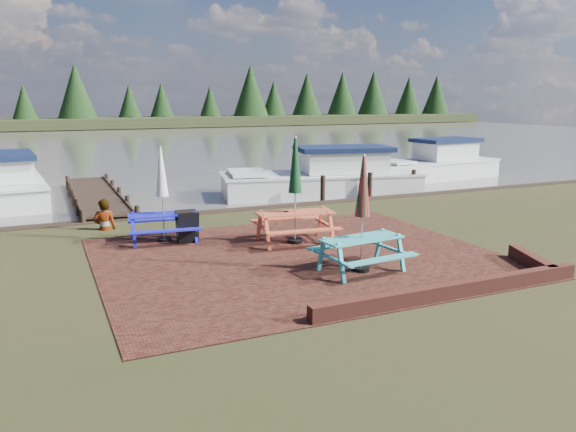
{
  "coord_description": "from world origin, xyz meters",
  "views": [
    {
      "loc": [
        -5.35,
        -10.37,
        3.65
      ],
      "look_at": [
        -0.24,
        1.09,
        1.0
      ],
      "focal_mm": 35.0,
      "sensor_mm": 36.0,
      "label": 1
    }
  ],
  "objects_px": {
    "picnic_table_red": "(295,207)",
    "chalkboard": "(187,227)",
    "picnic_table_blue": "(163,209)",
    "boat_far": "(435,166)",
    "boat_jetty": "(7,185)",
    "picnic_table_teal": "(362,232)",
    "boat_near": "(325,180)",
    "jetty": "(96,195)",
    "person": "(103,199)"
  },
  "relations": [
    {
      "from": "picnic_table_teal",
      "to": "picnic_table_red",
      "type": "bearing_deg",
      "value": 90.26
    },
    {
      "from": "boat_jetty",
      "to": "boat_far",
      "type": "bearing_deg",
      "value": -9.31
    },
    {
      "from": "picnic_table_red",
      "to": "boat_near",
      "type": "bearing_deg",
      "value": 63.74
    },
    {
      "from": "picnic_table_blue",
      "to": "picnic_table_red",
      "type": "bearing_deg",
      "value": -19.39
    },
    {
      "from": "picnic_table_red",
      "to": "boat_jetty",
      "type": "distance_m",
      "value": 12.84
    },
    {
      "from": "jetty",
      "to": "person",
      "type": "height_order",
      "value": "person"
    },
    {
      "from": "picnic_table_teal",
      "to": "picnic_table_blue",
      "type": "relative_size",
      "value": 1.02
    },
    {
      "from": "picnic_table_red",
      "to": "chalkboard",
      "type": "bearing_deg",
      "value": 163.4
    },
    {
      "from": "picnic_table_teal",
      "to": "jetty",
      "type": "bearing_deg",
      "value": 104.31
    },
    {
      "from": "boat_jetty",
      "to": "person",
      "type": "distance_m",
      "value": 7.72
    },
    {
      "from": "chalkboard",
      "to": "picnic_table_blue",
      "type": "bearing_deg",
      "value": 144.3
    },
    {
      "from": "chalkboard",
      "to": "boat_near",
      "type": "relative_size",
      "value": 0.1
    },
    {
      "from": "picnic_table_red",
      "to": "boat_far",
      "type": "relative_size",
      "value": 0.39
    },
    {
      "from": "boat_near",
      "to": "boat_far",
      "type": "bearing_deg",
      "value": -62.05
    },
    {
      "from": "boat_far",
      "to": "chalkboard",
      "type": "bearing_deg",
      "value": 113.05
    },
    {
      "from": "jetty",
      "to": "boat_jetty",
      "type": "xyz_separation_m",
      "value": [
        -3.02,
        1.74,
        0.3
      ]
    },
    {
      "from": "picnic_table_teal",
      "to": "person",
      "type": "xyz_separation_m",
      "value": [
        -4.56,
        6.3,
        -0.0
      ]
    },
    {
      "from": "boat_far",
      "to": "jetty",
      "type": "bearing_deg",
      "value": 83.83
    },
    {
      "from": "picnic_table_red",
      "to": "boat_near",
      "type": "height_order",
      "value": "picnic_table_red"
    },
    {
      "from": "boat_jetty",
      "to": "boat_near",
      "type": "height_order",
      "value": "boat_near"
    },
    {
      "from": "boat_jetty",
      "to": "jetty",
      "type": "bearing_deg",
      "value": -34.09
    },
    {
      "from": "picnic_table_blue",
      "to": "chalkboard",
      "type": "distance_m",
      "value": 0.79
    },
    {
      "from": "picnic_table_blue",
      "to": "boat_jetty",
      "type": "distance_m",
      "value": 10.06
    },
    {
      "from": "jetty",
      "to": "person",
      "type": "bearing_deg",
      "value": -93.13
    },
    {
      "from": "jetty",
      "to": "picnic_table_teal",
      "type": "bearing_deg",
      "value": -70.09
    },
    {
      "from": "picnic_table_teal",
      "to": "boat_jetty",
      "type": "xyz_separation_m",
      "value": [
        -7.28,
        13.5,
        -0.45
      ]
    },
    {
      "from": "picnic_table_red",
      "to": "boat_jetty",
      "type": "height_order",
      "value": "picnic_table_red"
    },
    {
      "from": "boat_near",
      "to": "boat_far",
      "type": "distance_m",
      "value": 7.34
    },
    {
      "from": "chalkboard",
      "to": "boat_jetty",
      "type": "bearing_deg",
      "value": 119.81
    },
    {
      "from": "boat_jetty",
      "to": "boat_far",
      "type": "xyz_separation_m",
      "value": [
        18.63,
        -1.66,
        0.01
      ]
    },
    {
      "from": "chalkboard",
      "to": "boat_near",
      "type": "height_order",
      "value": "boat_near"
    },
    {
      "from": "picnic_table_teal",
      "to": "jetty",
      "type": "xyz_separation_m",
      "value": [
        -4.26,
        11.77,
        -0.76
      ]
    },
    {
      "from": "jetty",
      "to": "person",
      "type": "xyz_separation_m",
      "value": [
        -0.3,
        -5.47,
        0.75
      ]
    },
    {
      "from": "picnic_table_blue",
      "to": "boat_near",
      "type": "distance_m",
      "value": 9.42
    },
    {
      "from": "picnic_table_red",
      "to": "boat_far",
      "type": "distance_m",
      "value": 14.77
    },
    {
      "from": "picnic_table_blue",
      "to": "chalkboard",
      "type": "height_order",
      "value": "picnic_table_blue"
    },
    {
      "from": "picnic_table_teal",
      "to": "boat_jetty",
      "type": "height_order",
      "value": "picnic_table_teal"
    },
    {
      "from": "jetty",
      "to": "person",
      "type": "relative_size",
      "value": 5.23
    },
    {
      "from": "picnic_table_teal",
      "to": "boat_far",
      "type": "relative_size",
      "value": 0.36
    },
    {
      "from": "boat_near",
      "to": "picnic_table_teal",
      "type": "bearing_deg",
      "value": 168.35
    },
    {
      "from": "picnic_table_red",
      "to": "boat_near",
      "type": "relative_size",
      "value": 0.33
    },
    {
      "from": "jetty",
      "to": "boat_near",
      "type": "xyz_separation_m",
      "value": [
        8.56,
        -1.95,
        0.32
      ]
    },
    {
      "from": "jetty",
      "to": "boat_jetty",
      "type": "height_order",
      "value": "boat_jetty"
    },
    {
      "from": "picnic_table_teal",
      "to": "jetty",
      "type": "relative_size",
      "value": 0.27
    },
    {
      "from": "picnic_table_teal",
      "to": "chalkboard",
      "type": "distance_m",
      "value": 4.77
    },
    {
      "from": "boat_jetty",
      "to": "boat_far",
      "type": "height_order",
      "value": "boat_far"
    },
    {
      "from": "boat_near",
      "to": "person",
      "type": "relative_size",
      "value": 4.76
    },
    {
      "from": "jetty",
      "to": "boat_near",
      "type": "height_order",
      "value": "boat_near"
    },
    {
      "from": "chalkboard",
      "to": "boat_far",
      "type": "xyz_separation_m",
      "value": [
        14.15,
        8.0,
        -0.01
      ]
    },
    {
      "from": "boat_jetty",
      "to": "person",
      "type": "xyz_separation_m",
      "value": [
        2.72,
        -7.21,
        0.45
      ]
    }
  ]
}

